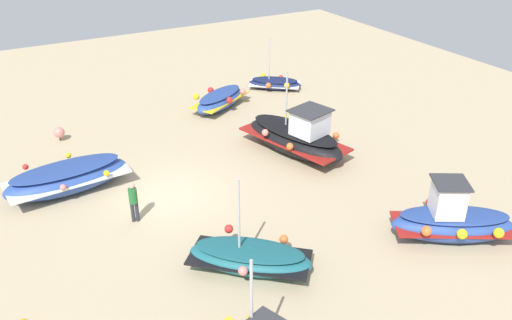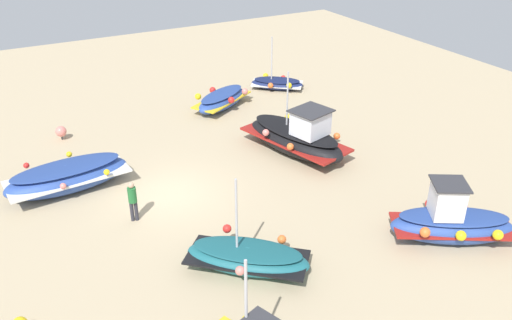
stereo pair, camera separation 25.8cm
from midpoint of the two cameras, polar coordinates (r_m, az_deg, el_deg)
name	(u,v)px [view 1 (the left image)]	position (r m, az deg, el deg)	size (l,w,h in m)	color
ground_plane	(169,196)	(22.21, -9.53, -3.76)	(51.24, 51.24, 0.00)	tan
fishing_boat_0	(296,137)	(25.02, 3.95, 2.46)	(5.84, 3.44, 3.80)	black
fishing_boat_1	(452,221)	(20.25, 19.74, -6.11)	(3.51, 4.50, 2.33)	#2D4C9E
fishing_boat_2	(250,257)	(17.91, -1.07, -10.25)	(4.03, 4.24, 3.41)	#1E6670
fishing_boat_3	(220,100)	(30.21, -4.08, 6.40)	(3.23, 4.13, 1.02)	#2D4C9E
fishing_boat_4	(275,83)	(33.13, 1.76, 8.12)	(3.00, 3.27, 3.24)	navy
fishing_boat_5	(67,178)	(23.32, -19.68, -1.77)	(2.50, 5.13, 1.21)	#2D4C9E
person_walking	(133,200)	(20.42, -13.22, -4.12)	(0.32, 0.32, 1.63)	#2D2D38
mooring_buoy_1	(59,133)	(28.00, -20.38, 2.75)	(0.53, 0.53, 0.71)	#3F3F42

